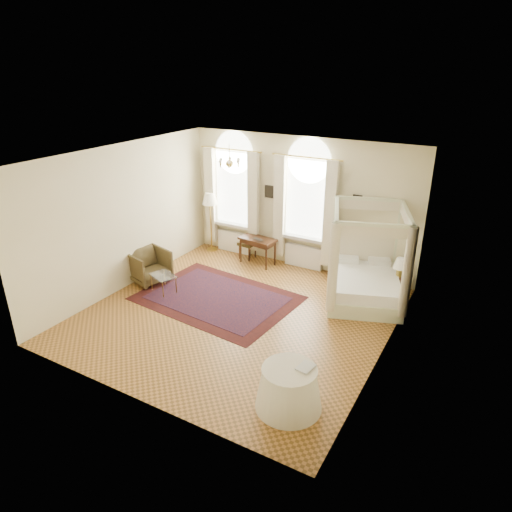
{
  "coord_description": "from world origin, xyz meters",
  "views": [
    {
      "loc": [
        4.44,
        -7.06,
        4.91
      ],
      "look_at": [
        0.21,
        0.4,
        1.24
      ],
      "focal_mm": 32.0,
      "sensor_mm": 36.0,
      "label": 1
    }
  ],
  "objects_px": {
    "writing_desk": "(258,242)",
    "canopy_bed": "(365,280)",
    "armchair": "(149,266)",
    "coffee_table": "(163,277)",
    "stool": "(247,245)",
    "nightstand": "(397,286)",
    "side_table": "(289,388)",
    "floor_lamp": "(210,202)"
  },
  "relations": [
    {
      "from": "writing_desk",
      "to": "canopy_bed",
      "type": "bearing_deg",
      "value": -10.75
    },
    {
      "from": "canopy_bed",
      "to": "armchair",
      "type": "bearing_deg",
      "value": -161.4
    },
    {
      "from": "coffee_table",
      "to": "armchair",
      "type": "bearing_deg",
      "value": 158.26
    },
    {
      "from": "canopy_bed",
      "to": "armchair",
      "type": "relative_size",
      "value": 2.71
    },
    {
      "from": "stool",
      "to": "nightstand",
      "type": "bearing_deg",
      "value": -3.56
    },
    {
      "from": "canopy_bed",
      "to": "writing_desk",
      "type": "relative_size",
      "value": 2.33
    },
    {
      "from": "side_table",
      "to": "stool",
      "type": "bearing_deg",
      "value": 126.73
    },
    {
      "from": "nightstand",
      "to": "side_table",
      "type": "xyz_separation_m",
      "value": [
        -0.57,
        -4.42,
        0.07
      ]
    },
    {
      "from": "stool",
      "to": "floor_lamp",
      "type": "distance_m",
      "value": 1.56
    },
    {
      "from": "stool",
      "to": "side_table",
      "type": "distance_m",
      "value": 5.83
    },
    {
      "from": "canopy_bed",
      "to": "side_table",
      "type": "xyz_separation_m",
      "value": [
        0.05,
        -3.91,
        -0.13
      ]
    },
    {
      "from": "nightstand",
      "to": "armchair",
      "type": "bearing_deg",
      "value": -158.59
    },
    {
      "from": "writing_desk",
      "to": "stool",
      "type": "relative_size",
      "value": 2.15
    },
    {
      "from": "stool",
      "to": "coffee_table",
      "type": "height_order",
      "value": "stool"
    },
    {
      "from": "canopy_bed",
      "to": "side_table",
      "type": "distance_m",
      "value": 3.92
    },
    {
      "from": "stool",
      "to": "floor_lamp",
      "type": "height_order",
      "value": "floor_lamp"
    },
    {
      "from": "armchair",
      "to": "side_table",
      "type": "height_order",
      "value": "armchair"
    },
    {
      "from": "canopy_bed",
      "to": "stool",
      "type": "xyz_separation_m",
      "value": [
        -3.44,
        0.76,
        -0.09
      ]
    },
    {
      "from": "stool",
      "to": "coffee_table",
      "type": "bearing_deg",
      "value": -104.66
    },
    {
      "from": "writing_desk",
      "to": "coffee_table",
      "type": "distance_m",
      "value": 2.69
    },
    {
      "from": "writing_desk",
      "to": "side_table",
      "type": "xyz_separation_m",
      "value": [
        3.07,
        -4.49,
        -0.26
      ]
    },
    {
      "from": "coffee_table",
      "to": "side_table",
      "type": "relative_size",
      "value": 0.69
    },
    {
      "from": "coffee_table",
      "to": "floor_lamp",
      "type": "relative_size",
      "value": 0.43
    },
    {
      "from": "canopy_bed",
      "to": "writing_desk",
      "type": "bearing_deg",
      "value": 169.25
    },
    {
      "from": "nightstand",
      "to": "side_table",
      "type": "distance_m",
      "value": 4.46
    },
    {
      "from": "nightstand",
      "to": "writing_desk",
      "type": "relative_size",
      "value": 0.55
    },
    {
      "from": "nightstand",
      "to": "armchair",
      "type": "height_order",
      "value": "armchair"
    },
    {
      "from": "nightstand",
      "to": "writing_desk",
      "type": "xyz_separation_m",
      "value": [
        -3.64,
        0.07,
        0.33
      ]
    },
    {
      "from": "coffee_table",
      "to": "floor_lamp",
      "type": "distance_m",
      "value": 2.87
    },
    {
      "from": "writing_desk",
      "to": "coffee_table",
      "type": "relative_size",
      "value": 1.42
    },
    {
      "from": "armchair",
      "to": "writing_desk",
      "type": "bearing_deg",
      "value": -23.81
    },
    {
      "from": "writing_desk",
      "to": "stool",
      "type": "xyz_separation_m",
      "value": [
        -0.42,
        0.19,
        -0.22
      ]
    },
    {
      "from": "canopy_bed",
      "to": "side_table",
      "type": "bearing_deg",
      "value": -89.28
    },
    {
      "from": "canopy_bed",
      "to": "nightstand",
      "type": "bearing_deg",
      "value": 39.45
    },
    {
      "from": "nightstand",
      "to": "coffee_table",
      "type": "height_order",
      "value": "nightstand"
    },
    {
      "from": "writing_desk",
      "to": "armchair",
      "type": "xyz_separation_m",
      "value": [
        -1.76,
        -2.18,
        -0.21
      ]
    },
    {
      "from": "nightstand",
      "to": "coffee_table",
      "type": "relative_size",
      "value": 0.78
    },
    {
      "from": "armchair",
      "to": "side_table",
      "type": "bearing_deg",
      "value": -100.38
    },
    {
      "from": "side_table",
      "to": "nightstand",
      "type": "bearing_deg",
      "value": 82.67
    },
    {
      "from": "floor_lamp",
      "to": "coffee_table",
      "type": "bearing_deg",
      "value": -79.55
    },
    {
      "from": "stool",
      "to": "armchair",
      "type": "xyz_separation_m",
      "value": [
        -1.34,
        -2.37,
        0.0
      ]
    },
    {
      "from": "nightstand",
      "to": "writing_desk",
      "type": "height_order",
      "value": "writing_desk"
    }
  ]
}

